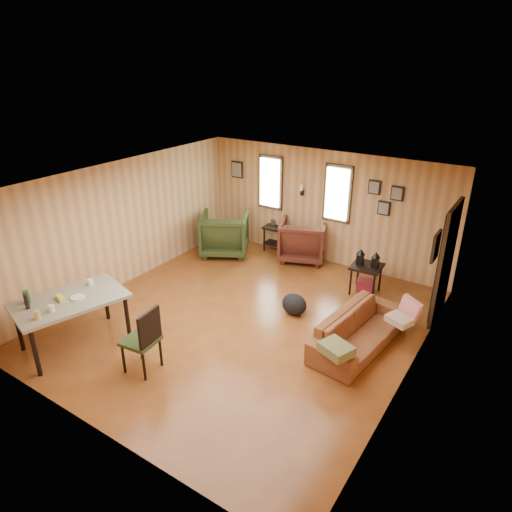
{
  "coord_description": "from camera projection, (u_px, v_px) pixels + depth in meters",
  "views": [
    {
      "loc": [
        3.84,
        -5.44,
        4.19
      ],
      "look_at": [
        0.0,
        0.4,
        1.05
      ],
      "focal_mm": 32.0,
      "sensor_mm": 36.0,
      "label": 1
    }
  ],
  "objects": [
    {
      "name": "dining_chair",
      "position": [
        144.0,
        337.0,
        6.33
      ],
      "size": [
        0.5,
        0.5,
        1.0
      ],
      "rotation": [
        0.0,
        0.0,
        0.11
      ],
      "color": "#2B3719",
      "rests_on": "ground"
    },
    {
      "name": "room",
      "position": [
        260.0,
        252.0,
        7.41
      ],
      "size": [
        5.54,
        6.04,
        2.44
      ],
      "color": "brown",
      "rests_on": "ground"
    },
    {
      "name": "recliner_green",
      "position": [
        225.0,
        232.0,
        10.16
      ],
      "size": [
        1.34,
        1.32,
        1.04
      ],
      "primitive_type": "imported",
      "rotation": [
        0.0,
        0.0,
        -2.62
      ],
      "color": "#2B3719",
      "rests_on": "ground"
    },
    {
      "name": "cooler",
      "position": [
        365.0,
        285.0,
        8.7
      ],
      "size": [
        0.37,
        0.31,
        0.23
      ],
      "rotation": [
        0.0,
        0.0,
        0.28
      ],
      "color": "maroon",
      "rests_on": "ground"
    },
    {
      "name": "side_table",
      "position": [
        367.0,
        264.0,
        8.44
      ],
      "size": [
        0.58,
        0.58,
        0.87
      ],
      "rotation": [
        0.0,
        0.0,
        0.06
      ],
      "color": "black",
      "rests_on": "ground"
    },
    {
      "name": "dining_table",
      "position": [
        69.0,
        303.0,
        6.84
      ],
      "size": [
        1.35,
        1.79,
        1.04
      ],
      "rotation": [
        0.0,
        0.0,
        -0.28
      ],
      "color": "gray",
      "rests_on": "ground"
    },
    {
      "name": "sofa",
      "position": [
        360.0,
        325.0,
        6.95
      ],
      "size": [
        0.78,
        1.98,
        0.75
      ],
      "primitive_type": "imported",
      "rotation": [
        0.0,
        0.0,
        1.46
      ],
      "color": "brown",
      "rests_on": "ground"
    },
    {
      "name": "sofa_pillows",
      "position": [
        373.0,
        330.0,
        6.59
      ],
      "size": [
        1.01,
        1.84,
        0.38
      ],
      "rotation": [
        0.0,
        0.0,
        -0.37
      ],
      "color": "brown",
      "rests_on": "sofa"
    },
    {
      "name": "recliner_brown",
      "position": [
        303.0,
        238.0,
        9.88
      ],
      "size": [
        1.22,
        1.19,
        0.99
      ],
      "primitive_type": "imported",
      "rotation": [
        0.0,
        0.0,
        3.51
      ],
      "color": "#4C2116",
      "rests_on": "ground"
    },
    {
      "name": "backpack",
      "position": [
        294.0,
        304.0,
        7.88
      ],
      "size": [
        0.5,
        0.41,
        0.39
      ],
      "rotation": [
        0.0,
        0.0,
        -0.19
      ],
      "color": "black",
      "rests_on": "ground"
    },
    {
      "name": "end_table",
      "position": [
        278.0,
        234.0,
        10.39
      ],
      "size": [
        0.58,
        0.53,
        0.71
      ],
      "rotation": [
        0.0,
        0.0,
        0.03
      ],
      "color": "black",
      "rests_on": "ground"
    }
  ]
}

